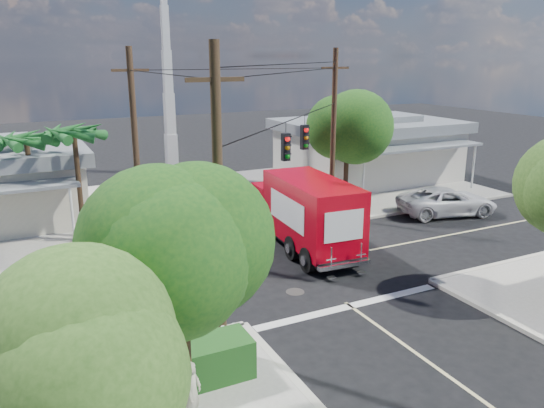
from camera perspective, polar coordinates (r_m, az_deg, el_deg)
ground at (r=22.73m, az=2.25°, el=-6.57°), size 120.00×120.00×0.00m
sidewalk_ne at (r=37.07m, az=9.04°, el=2.15°), size 14.12×14.12×0.14m
sidewalk_nw at (r=30.56m, az=-26.63°, el=-2.26°), size 14.12×14.12×0.14m
road_markings at (r=21.55m, az=4.13°, el=-7.88°), size 32.00×32.00×0.01m
building_ne at (r=38.42m, az=10.24°, el=6.00°), size 11.80×10.20×4.50m
radio_tower at (r=40.01m, az=-11.05°, el=11.13°), size 0.80×0.80×17.00m
tree_sw_front at (r=12.13m, az=-9.74°, el=-5.14°), size 3.88×3.78×6.03m
tree_sw_back at (r=9.66m, az=-19.86°, el=-14.44°), size 3.56×3.42×5.41m
tree_ne_front at (r=30.83m, az=8.21°, el=8.36°), size 4.21×4.14×6.66m
tree_ne_back at (r=34.17m, az=9.72°, el=8.01°), size 3.77×3.66×5.82m
palm_nw_front at (r=26.33m, az=-20.51°, el=6.92°), size 3.01×3.08×5.59m
palm_nw_back at (r=27.75m, az=-24.90°, el=6.08°), size 3.01×3.08×5.19m
utility_poles at (r=22.15m, az=-3.24°, el=5.43°), size 12.00×10.68×9.00m
picket_fence at (r=15.27m, az=-14.31°, el=-16.08°), size 5.94×0.06×1.00m
hedge_sw at (r=14.57m, az=-14.41°, el=-17.73°), size 6.20×1.20×1.10m
vending_boxes at (r=30.76m, az=7.41°, el=0.63°), size 1.90×0.50×1.10m
delivery_truck at (r=24.17m, az=3.54°, el=-0.90°), size 2.98×7.97×3.39m
parked_car at (r=31.16m, az=18.34°, el=0.27°), size 5.91×3.78×1.52m
pedestrian at (r=13.37m, az=-8.53°, el=-19.42°), size 0.67×0.70×1.61m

